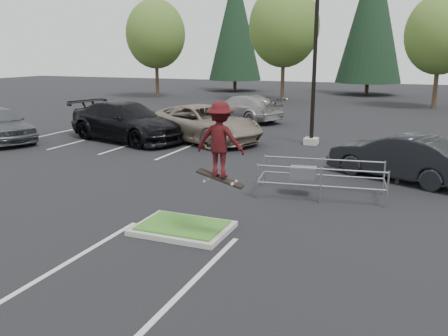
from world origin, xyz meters
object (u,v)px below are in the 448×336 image
at_px(light_pole, 316,42).
at_px(car_l_tan, 202,123).
at_px(decid_a, 156,36).
at_px(car_r_charc, 399,156).
at_px(decid_b, 284,29).
at_px(decid_c, 440,37).
at_px(cart_corral, 307,174).
at_px(car_l_black, 125,121).
at_px(conif_a, 235,24).
at_px(car_far_silver, 244,108).
at_px(conif_b, 372,13).
at_px(skateboarder, 220,140).

xyz_separation_m(light_pole, car_l_tan, (-5.00, -1.12, -3.70)).
height_order(decid_a, car_r_charc, decid_a).
relative_size(decid_b, decid_c, 1.15).
height_order(cart_corral, car_l_black, car_l_black).
distance_m(decid_a, car_l_black, 23.22).
xyz_separation_m(conif_a, car_l_tan, (9.50, -29.12, -6.24)).
xyz_separation_m(decid_a, conif_a, (4.01, 9.97, 1.52)).
bearing_deg(car_l_black, car_far_silver, -3.73).
height_order(conif_b, car_far_silver, conif_b).
xyz_separation_m(decid_c, car_l_tan, (-10.49, -18.95, -4.40)).
height_order(decid_c, conif_b, conif_b).
relative_size(light_pole, car_l_tan, 1.64).
bearing_deg(car_far_silver, conif_a, -134.08).
bearing_deg(skateboarder, conif_b, -89.89).
relative_size(conif_a, car_l_tan, 2.11).
relative_size(cart_corral, car_l_black, 0.59).
height_order(decid_b, car_l_tan, decid_b).
bearing_deg(light_pole, decid_a, 135.75).
xyz_separation_m(car_l_black, car_far_silver, (3.00, 8.39, -0.12)).
height_order(decid_b, conif_a, conif_a).
height_order(decid_b, decid_c, decid_b).
bearing_deg(cart_corral, skateboarder, -109.57).
height_order(decid_a, decid_b, decid_b).
bearing_deg(decid_c, decid_a, 179.52).
xyz_separation_m(light_pole, decid_b, (-6.51, 18.53, 1.48)).
distance_m(car_r_charc, car_far_silver, 14.53).
distance_m(conif_b, car_far_silver, 24.10).
distance_m(cart_corral, car_l_tan, 9.58).
relative_size(conif_b, car_r_charc, 3.12).
relative_size(conif_b, car_far_silver, 2.61).
bearing_deg(skateboarder, car_far_silver, -73.09).
distance_m(conif_b, skateboarder, 41.44).
xyz_separation_m(decid_a, decid_b, (12.00, 0.50, 0.46)).
xyz_separation_m(light_pole, conif_a, (-14.50, 28.00, 2.54)).
bearing_deg(conif_a, cart_corral, -65.95).
bearing_deg(decid_a, cart_corral, -52.39).
height_order(light_pole, car_r_charc, light_pole).
height_order(light_pole, skateboarder, light_pole).
distance_m(conif_b, car_l_tan, 30.76).
bearing_deg(light_pole, car_l_black, -164.27).
height_order(conif_a, cart_corral, conif_a).
relative_size(decid_a, cart_corral, 2.36).
bearing_deg(skateboarder, car_l_black, -49.41).
distance_m(decid_a, conif_a, 10.85).
height_order(decid_c, car_l_black, decid_c).
xyz_separation_m(skateboarder, car_l_black, (-9.20, 10.16, -1.44)).
distance_m(decid_b, decid_c, 12.05).
height_order(light_pole, cart_corral, light_pole).
relative_size(decid_c, conif_b, 0.58).
xyz_separation_m(decid_c, conif_b, (-5.99, 10.67, 2.59)).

